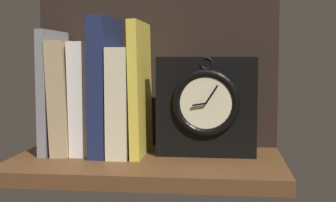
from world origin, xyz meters
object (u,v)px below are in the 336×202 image
at_px(book_tan_shortstories, 68,97).
at_px(book_navy_bierce, 106,86).
at_px(framed_clock, 206,106).
at_px(book_yellow_seinlanguage, 141,88).
at_px(book_white_catcher, 87,97).
at_px(book_cream_twain, 125,101).
at_px(book_gray_chess, 54,91).

bearing_deg(book_tan_shortstories, book_navy_bierce, -0.00).
xyz_separation_m(book_navy_bierce, framed_clock, (0.19, -0.01, -0.04)).
xyz_separation_m(book_navy_bierce, book_yellow_seinlanguage, (0.07, 0.00, -0.00)).
bearing_deg(book_navy_bierce, book_white_catcher, 180.00).
xyz_separation_m(book_navy_bierce, book_cream_twain, (0.04, 0.00, -0.03)).
bearing_deg(framed_clock, book_tan_shortstories, 177.51).
xyz_separation_m(book_cream_twain, framed_clock, (0.16, -0.01, -0.01)).
bearing_deg(book_white_catcher, book_yellow_seinlanguage, 0.00).
distance_m(book_navy_bierce, framed_clock, 0.20).
height_order(book_gray_chess, book_cream_twain, book_gray_chess).
bearing_deg(book_yellow_seinlanguage, framed_clock, -5.31).
relative_size(book_gray_chess, book_navy_bierce, 0.91).
bearing_deg(book_gray_chess, book_white_catcher, 0.00).
distance_m(book_gray_chess, book_white_catcher, 0.07).
relative_size(book_tan_shortstories, book_white_catcher, 1.01).
bearing_deg(book_navy_bierce, framed_clock, -3.46).
distance_m(book_navy_bierce, book_yellow_seinlanguage, 0.07).
bearing_deg(book_navy_bierce, book_cream_twain, 0.00).
relative_size(book_white_catcher, book_cream_twain, 1.06).
relative_size(book_tan_shortstories, framed_clock, 1.16).
bearing_deg(book_navy_bierce, book_yellow_seinlanguage, 0.00).
bearing_deg(book_yellow_seinlanguage, book_gray_chess, 180.00).
relative_size(book_tan_shortstories, book_cream_twain, 1.06).
distance_m(book_gray_chess, framed_clock, 0.30).
height_order(book_gray_chess, book_white_catcher, book_gray_chess).
height_order(book_tan_shortstories, book_yellow_seinlanguage, book_yellow_seinlanguage).
distance_m(book_gray_chess, book_tan_shortstories, 0.03).
xyz_separation_m(book_cream_twain, book_yellow_seinlanguage, (0.03, 0.00, 0.02)).
height_order(book_white_catcher, book_cream_twain, book_white_catcher).
xyz_separation_m(book_gray_chess, book_white_catcher, (0.07, 0.00, -0.01)).
xyz_separation_m(book_tan_shortstories, book_yellow_seinlanguage, (0.14, 0.00, 0.02)).
height_order(book_cream_twain, framed_clock, book_cream_twain).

